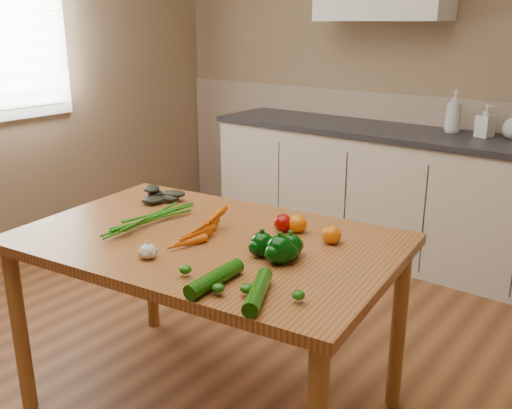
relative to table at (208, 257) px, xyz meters
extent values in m
cube|color=brown|center=(-0.27, -0.12, -0.71)|extent=(4.00, 5.00, 0.02)
cube|color=#8B7153|center=(-0.27, 2.39, 0.60)|extent=(4.00, 0.02, 2.60)
cube|color=tan|center=(-0.27, 2.37, -0.15)|extent=(3.98, 0.03, 1.10)
cube|color=beige|center=(-0.07, 2.07, -0.27)|extent=(2.80, 0.60, 0.86)
cube|color=#2B2B30|center=(-0.07, 2.07, 0.18)|extent=(2.84, 0.64, 0.04)
cube|color=#97582B|center=(0.00, 0.00, 0.07)|extent=(1.58, 1.12, 0.04)
cylinder|color=#935E2A|center=(-0.62, -0.49, -0.33)|extent=(0.06, 0.06, 0.75)
cylinder|color=#935E2A|center=(-0.72, 0.32, -0.33)|extent=(0.06, 0.06, 0.75)
cylinder|color=#935E2A|center=(0.62, 0.49, -0.33)|extent=(0.06, 0.06, 0.75)
imported|color=silver|center=(0.19, 2.20, 0.34)|extent=(0.12, 0.12, 0.27)
imported|color=silver|center=(0.40, 2.16, 0.30)|extent=(0.12, 0.12, 0.20)
ellipsoid|color=beige|center=(-0.02, -0.29, 0.11)|extent=(0.06, 0.06, 0.05)
sphere|color=#023105|center=(0.29, -0.02, 0.13)|extent=(0.09, 0.09, 0.09)
sphere|color=#023105|center=(0.37, 0.03, 0.13)|extent=(0.09, 0.09, 0.09)
sphere|color=#023105|center=(0.37, -0.03, 0.14)|extent=(0.10, 0.10, 0.10)
ellipsoid|color=#810602|center=(0.20, 0.23, 0.12)|extent=(0.08, 0.08, 0.07)
ellipsoid|color=#D55C05|center=(0.25, 0.26, 0.12)|extent=(0.08, 0.08, 0.07)
ellipsoid|color=#D55C05|center=(0.42, 0.24, 0.12)|extent=(0.08, 0.08, 0.07)
cylinder|color=#0F4106|center=(0.48, -0.30, 0.11)|extent=(0.16, 0.25, 0.05)
cylinder|color=#0F4106|center=(0.31, -0.31, 0.11)|extent=(0.07, 0.25, 0.05)
camera|label=1|loc=(1.43, -1.55, 0.90)|focal=40.00mm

